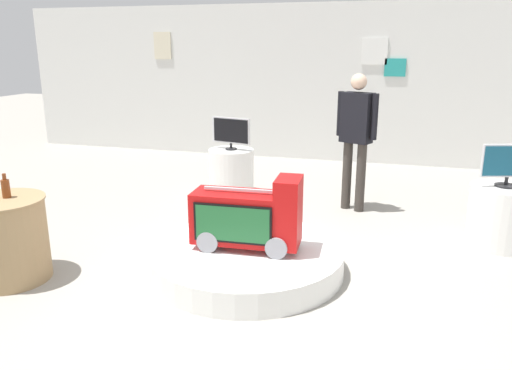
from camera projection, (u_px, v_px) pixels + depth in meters
ground_plane at (254, 284)px, 4.49m from camera, size 30.00×30.00×0.00m
back_wall_display at (335, 84)px, 8.98m from camera, size 12.46×0.13×2.81m
main_display_pedestal at (247, 259)px, 4.74m from camera, size 1.84×1.84×0.23m
novelty_firetruck_tv at (248, 219)px, 4.62m from camera, size 1.02×0.47×0.70m
display_pedestal_left_rear at (501, 216)px, 5.29m from camera, size 0.69×0.69×0.65m
tv_on_left_rear at (509, 163)px, 5.13m from camera, size 0.55×0.22×0.45m
display_pedestal_center_rear at (231, 172)px, 7.14m from camera, size 0.64×0.64×0.65m
tv_on_center_rear at (231, 131)px, 6.98m from camera, size 0.59×0.17×0.45m
side_table_round at (7, 239)px, 4.49m from camera, size 0.73×0.73×0.77m
bottle_on_side_table at (6, 188)px, 4.41m from camera, size 0.07×0.07×0.22m
shopper_browsing_near_truck at (356, 132)px, 6.26m from camera, size 0.52×0.34×1.75m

